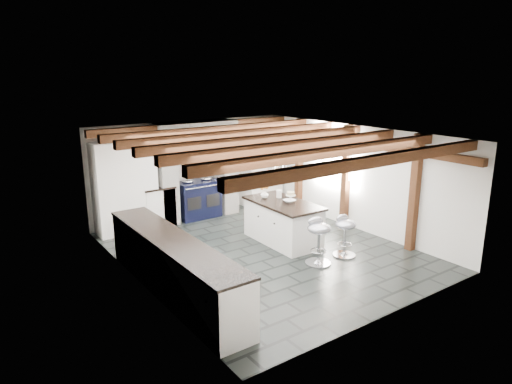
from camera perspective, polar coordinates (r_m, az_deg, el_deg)
ground at (r=9.04m, az=0.96°, el=-7.39°), size 6.00×6.00×0.00m
room_shell at (r=9.54m, az=-7.03°, el=0.44°), size 6.00×6.03×6.00m
range_cooker at (r=11.04m, az=-7.29°, el=-0.80°), size 1.00×0.63×0.99m
kitchen_island at (r=9.39m, az=3.35°, el=-3.70°), size 0.93×1.74×1.14m
bar_stool_near at (r=8.80m, az=11.05°, el=-4.79°), size 0.44×0.44×0.81m
bar_stool_far at (r=8.35m, az=7.83°, el=-5.43°), size 0.53×0.53×0.88m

